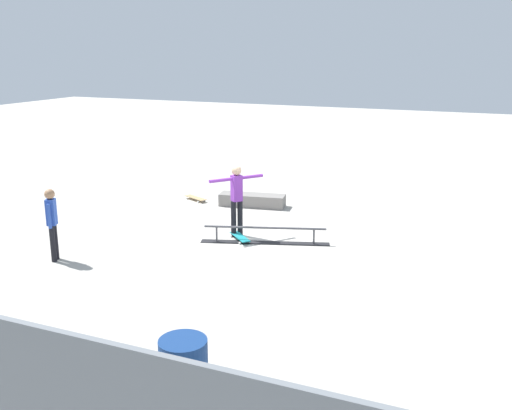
# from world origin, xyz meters

# --- Properties ---
(ground_plane) EXTENTS (60.00, 60.00, 0.00)m
(ground_plane) POSITION_xyz_m (0.00, 0.00, 0.00)
(ground_plane) COLOR #ADA89E
(grind_rail) EXTENTS (2.79, 1.14, 0.38)m
(grind_rail) POSITION_xyz_m (-0.38, -0.13, 0.16)
(grind_rail) COLOR black
(grind_rail) RESTS_ON ground_plane
(skate_ledge) EXTENTS (1.85, 0.81, 0.33)m
(skate_ledge) POSITION_xyz_m (1.13, -2.88, 0.17)
(skate_ledge) COLOR gray
(skate_ledge) RESTS_ON ground_plane
(skater_main) EXTENTS (0.88, 1.10, 1.66)m
(skater_main) POSITION_xyz_m (0.41, -0.34, 0.96)
(skater_main) COLOR black
(skater_main) RESTS_ON ground_plane
(skateboard_main) EXTENTS (0.72, 0.70, 0.09)m
(skateboard_main) POSITION_xyz_m (0.22, -0.09, 0.07)
(skateboard_main) COLOR teal
(skateboard_main) RESTS_ON ground_plane
(bystander_blue_shirt) EXTENTS (0.24, 0.33, 1.50)m
(bystander_blue_shirt) POSITION_xyz_m (3.14, 2.57, 0.85)
(bystander_blue_shirt) COLOR black
(bystander_blue_shirt) RESTS_ON ground_plane
(loose_skateboard_natural) EXTENTS (0.81, 0.51, 0.09)m
(loose_skateboard_natural) POSITION_xyz_m (2.86, -2.80, 0.07)
(loose_skateboard_natural) COLOR tan
(loose_skateboard_natural) RESTS_ON ground_plane
(trash_bin) EXTENTS (0.58, 0.58, 0.91)m
(trash_bin) POSITION_xyz_m (-1.84, 5.96, 0.45)
(trash_bin) COLOR navy
(trash_bin) RESTS_ON ground_plane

